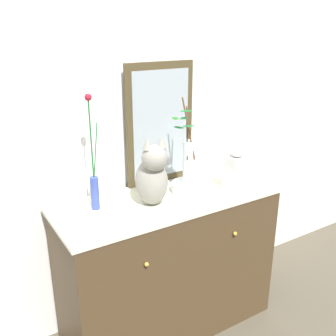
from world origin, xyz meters
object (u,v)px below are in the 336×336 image
(cat_sitting, at_px, (152,176))
(vase_glass_clear, at_px, (189,159))
(vase_slim_green, at_px, (94,180))
(jar_lidded_porcelain, at_px, (236,170))
(sideboard, at_px, (168,264))
(mirror_leaning, at_px, (160,124))
(bowl_porcelain, at_px, (189,188))

(cat_sitting, distance_m, vase_glass_clear, 0.26)
(vase_slim_green, bearing_deg, jar_lidded_porcelain, -15.74)
(sideboard, distance_m, jar_lidded_porcelain, 0.71)
(cat_sitting, xyz_separation_m, vase_slim_green, (-0.29, 0.11, -0.00))
(mirror_leaning, relative_size, bowl_porcelain, 3.68)
(vase_glass_clear, bearing_deg, mirror_leaning, 100.65)
(mirror_leaning, distance_m, cat_sitting, 0.40)
(vase_slim_green, bearing_deg, vase_glass_clear, -8.83)
(sideboard, xyz_separation_m, vase_glass_clear, (0.14, -0.01, 0.66))
(sideboard, distance_m, vase_slim_green, 0.75)
(sideboard, relative_size, bowl_porcelain, 6.60)
(mirror_leaning, relative_size, jar_lidded_porcelain, 2.43)
(sideboard, bearing_deg, vase_glass_clear, -2.58)
(vase_glass_clear, xyz_separation_m, jar_lidded_porcelain, (0.24, -0.14, -0.07))
(bowl_porcelain, bearing_deg, mirror_leaning, 101.43)
(sideboard, bearing_deg, vase_slim_green, 169.14)
(sideboard, distance_m, cat_sitting, 0.63)
(vase_slim_green, bearing_deg, mirror_leaning, 17.49)
(bowl_porcelain, relative_size, jar_lidded_porcelain, 0.66)
(sideboard, height_order, vase_glass_clear, vase_glass_clear)
(vase_glass_clear, height_order, jar_lidded_porcelain, vase_glass_clear)
(mirror_leaning, height_order, vase_slim_green, mirror_leaning)
(cat_sitting, relative_size, bowl_porcelain, 1.99)
(jar_lidded_porcelain, bearing_deg, sideboard, 159.23)
(vase_glass_clear, relative_size, jar_lidded_porcelain, 1.66)
(sideboard, relative_size, mirror_leaning, 1.79)
(cat_sitting, relative_size, vase_slim_green, 0.64)
(mirror_leaning, bearing_deg, cat_sitting, -128.21)
(mirror_leaning, relative_size, vase_slim_green, 1.19)
(mirror_leaning, xyz_separation_m, vase_glass_clear, (0.05, -0.24, -0.16))
(vase_glass_clear, bearing_deg, bowl_porcelain, 11.32)
(mirror_leaning, relative_size, vase_glass_clear, 1.47)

